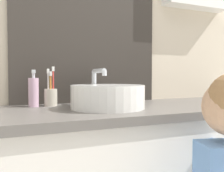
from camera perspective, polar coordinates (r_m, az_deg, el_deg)
wall_back at (r=1.49m, az=0.89°, el=13.83°), size 3.20×0.18×2.50m
sink_basin at (r=1.11m, az=-1.02°, el=-2.29°), size 0.33×0.38×0.18m
toothbrush_holder at (r=1.23m, az=-13.83°, el=-2.10°), size 0.06×0.06×0.19m
soap_dispenser at (r=1.21m, az=-17.49°, el=-1.25°), size 0.05×0.05×0.17m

